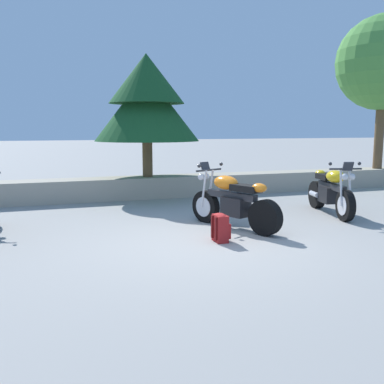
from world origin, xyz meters
TOP-DOWN VIEW (x-y plane):
  - ground_plane at (0.00, 0.00)m, footprint 120.00×120.00m
  - stone_wall at (0.00, 4.80)m, footprint 36.00×0.80m
  - motorcycle_orange_centre at (0.83, 0.83)m, footprint 1.08×1.94m
  - motorcycle_yellow_far_right at (3.34, 1.33)m, footprint 0.78×2.04m
  - rider_backpack at (0.26, 0.01)m, footprint 0.26×0.30m
  - pine_tree_far_left at (0.16, 4.82)m, footprint 2.72×2.72m

SIDE VIEW (x-z plane):
  - ground_plane at x=0.00m, z-range 0.00..0.00m
  - rider_backpack at x=0.26m, z-range 0.01..0.48m
  - stone_wall at x=0.00m, z-range 0.00..0.55m
  - motorcycle_orange_centre at x=0.83m, z-range -0.10..1.07m
  - motorcycle_yellow_far_right at x=3.34m, z-range -0.10..1.07m
  - pine_tree_far_left at x=0.16m, z-range 0.97..4.13m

